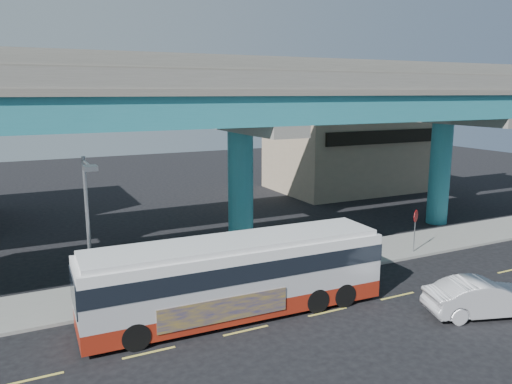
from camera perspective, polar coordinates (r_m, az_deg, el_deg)
name	(u,v)px	position (r m, az deg, el deg)	size (l,w,h in m)	color
ground	(324,309)	(23.18, 7.76, -13.15)	(120.00, 120.00, 0.00)	black
sidewalk	(267,269)	(27.53, 1.32, -8.84)	(70.00, 4.00, 0.15)	gray
lane_markings	(328,312)	(22.96, 8.19, -13.41)	(58.00, 0.12, 0.01)	#D8C64C
viaduct	(239,100)	(29.09, -1.93, 10.49)	(52.00, 12.40, 11.70)	teal
building_beige	(347,154)	(50.64, 10.37, 4.29)	(14.00, 10.23, 7.00)	tan
transit_bus	(237,274)	(21.82, -2.22, -9.33)	(13.38, 3.20, 3.41)	maroon
sedan	(483,298)	(24.22, 24.47, -10.93)	(5.22, 3.13, 1.63)	silver
street_lamp	(89,214)	(21.61, -18.56, -2.43)	(0.50, 2.28, 6.83)	gray
stop_sign	(416,221)	(31.17, 17.77, -3.22)	(0.69, 0.41, 2.59)	gray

